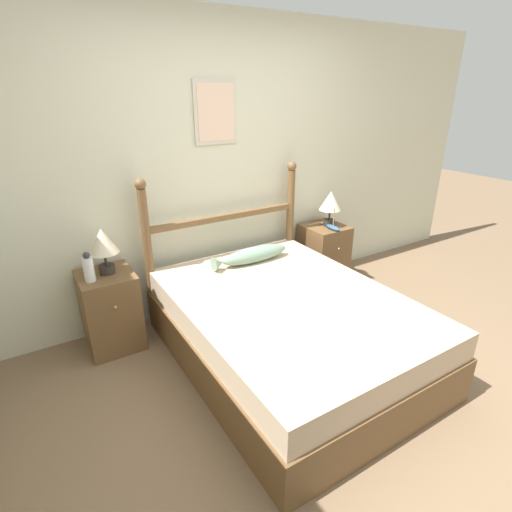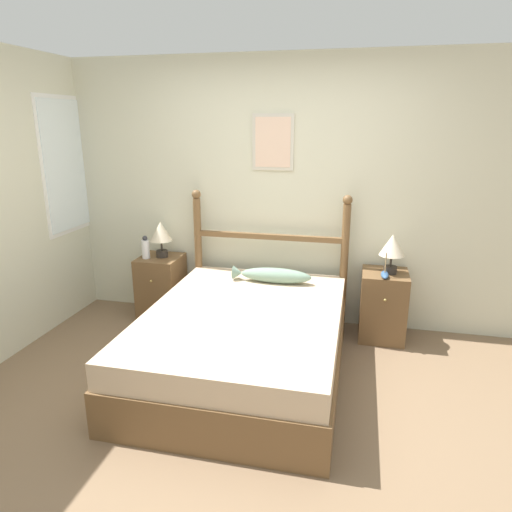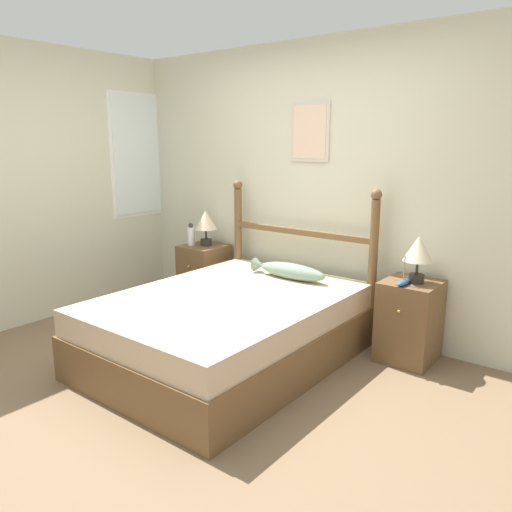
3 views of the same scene
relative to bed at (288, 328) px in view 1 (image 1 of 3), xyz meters
name	(u,v)px [view 1 (image 1 of 3)]	position (x,y,z in m)	size (l,w,h in m)	color
ground_plane	(345,398)	(0.08, -0.57, -0.26)	(16.00, 16.00, 0.00)	#7A6047
wall_back	(223,169)	(0.08, 1.16, 1.01)	(6.40, 0.08, 2.55)	beige
bed	(288,328)	(0.00, 0.00, 0.00)	(1.52, 2.05, 0.53)	brown
headboard	(226,234)	(0.00, 0.99, 0.46)	(1.54, 0.09, 1.31)	brown
nightstand_left	(111,310)	(-1.10, 0.88, 0.06)	(0.41, 0.45, 0.64)	brown
nightstand_right	(323,254)	(1.10, 0.88, 0.06)	(0.41, 0.45, 0.64)	brown
table_lamp_left	(103,243)	(-1.07, 0.90, 0.62)	(0.22, 0.22, 0.36)	#2D2823
table_lamp_right	(330,203)	(1.13, 0.87, 0.62)	(0.22, 0.22, 0.36)	#2D2823
bottle	(89,268)	(-1.21, 0.82, 0.48)	(0.08, 0.08, 0.23)	white
model_boat	(333,227)	(1.08, 0.75, 0.40)	(0.07, 0.19, 0.22)	#335684
fish_pillow	(252,255)	(0.10, 0.69, 0.34)	(0.73, 0.16, 0.14)	gray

